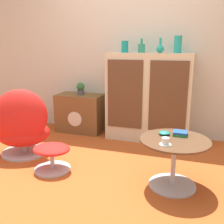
% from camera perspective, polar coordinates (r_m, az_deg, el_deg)
% --- Properties ---
extents(ground_plane, '(12.00, 12.00, 0.00)m').
position_cam_1_polar(ground_plane, '(2.75, -4.83, -14.12)').
color(ground_plane, '#B74C1E').
extents(wall_back, '(6.40, 0.06, 2.60)m').
position_cam_1_polar(wall_back, '(3.91, 4.09, 14.23)').
color(wall_back, beige).
rests_on(wall_back, ground_plane).
extents(sideboard, '(1.14, 0.44, 1.21)m').
position_cam_1_polar(sideboard, '(3.67, 7.99, 3.20)').
color(sideboard, beige).
rests_on(sideboard, ground_plane).
extents(tv_console, '(0.70, 0.40, 0.58)m').
position_cam_1_polar(tv_console, '(4.08, -6.93, -0.20)').
color(tv_console, brown).
rests_on(tv_console, ground_plane).
extents(egg_chair, '(0.82, 0.80, 0.84)m').
position_cam_1_polar(egg_chair, '(3.32, -18.97, -2.86)').
color(egg_chair, '#B7B7BC').
rests_on(egg_chair, ground_plane).
extents(ottoman, '(0.41, 0.39, 0.28)m').
position_cam_1_polar(ottoman, '(2.89, -12.99, -8.69)').
color(ottoman, '#B7B7BC').
rests_on(ottoman, ground_plane).
extents(coffee_table, '(0.64, 0.64, 0.47)m').
position_cam_1_polar(coffee_table, '(2.54, 13.31, -9.45)').
color(coffee_table, '#B7B7BC').
rests_on(coffee_table, ground_plane).
extents(vase_leftmost, '(0.09, 0.09, 0.16)m').
position_cam_1_polar(vase_leftmost, '(3.69, 2.82, 14.02)').
color(vase_leftmost, teal).
rests_on(vase_leftmost, sideboard).
extents(vase_inner_left, '(0.09, 0.09, 0.19)m').
position_cam_1_polar(vase_inner_left, '(3.63, 6.45, 13.71)').
color(vase_inner_left, '#2D8E6B').
rests_on(vase_inner_left, sideboard).
extents(vase_inner_right, '(0.10, 0.10, 0.19)m').
position_cam_1_polar(vase_inner_right, '(3.59, 10.44, 13.47)').
color(vase_inner_right, teal).
rests_on(vase_inner_right, sideboard).
extents(vase_rightmost, '(0.10, 0.10, 0.22)m').
position_cam_1_polar(vase_rightmost, '(3.56, 14.15, 14.08)').
color(vase_rightmost, teal).
rests_on(vase_rightmost, sideboard).
extents(potted_plant, '(0.12, 0.12, 0.18)m').
position_cam_1_polar(potted_plant, '(3.99, -6.83, 5.14)').
color(potted_plant, '#4C4C51').
rests_on(potted_plant, tv_console).
extents(teacup, '(0.11, 0.11, 0.06)m').
position_cam_1_polar(teacup, '(2.32, 11.55, -6.38)').
color(teacup, white).
rests_on(teacup, coffee_table).
extents(book_stack, '(0.13, 0.12, 0.04)m').
position_cam_1_polar(book_stack, '(2.58, 14.65, -4.53)').
color(book_stack, '#237038').
rests_on(book_stack, coffee_table).
extents(bowl, '(0.11, 0.11, 0.04)m').
position_cam_1_polar(bowl, '(2.57, 11.32, -4.50)').
color(bowl, '#1E7A70').
rests_on(bowl, coffee_table).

